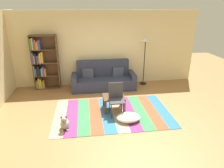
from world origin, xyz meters
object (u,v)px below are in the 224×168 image
(standing_lamp, at_px, (145,45))
(bookshelf, at_px, (42,63))
(pouf, at_px, (128,117))
(tv_remote, at_px, (113,97))
(dog, at_px, (65,123))
(coffee_table, at_px, (114,99))
(folding_chair, at_px, (116,96))
(couch, at_px, (104,79))

(standing_lamp, bearing_deg, bookshelf, 178.92)
(pouf, relative_size, standing_lamp, 0.35)
(bookshelf, height_order, tv_remote, bookshelf)
(dog, height_order, standing_lamp, standing_lamp)
(dog, bearing_deg, bookshelf, 108.28)
(pouf, bearing_deg, dog, -174.79)
(coffee_table, xyz_separation_m, folding_chair, (0.03, -0.25, 0.20))
(standing_lamp, bearing_deg, folding_chair, -122.96)
(dog, xyz_separation_m, standing_lamp, (2.76, 2.72, 1.33))
(pouf, bearing_deg, standing_lamp, 66.20)
(bookshelf, height_order, folding_chair, bookshelf)
(standing_lamp, height_order, folding_chair, standing_lamp)
(pouf, xyz_separation_m, standing_lamp, (1.14, 2.57, 1.38))
(couch, relative_size, standing_lamp, 1.27)
(couch, bearing_deg, dog, -115.67)
(pouf, xyz_separation_m, folding_chair, (-0.26, 0.43, 0.43))
(standing_lamp, relative_size, folding_chair, 1.98)
(coffee_table, distance_m, dog, 1.58)
(dog, distance_m, folding_chair, 1.53)
(couch, height_order, bookshelf, bookshelf)
(bookshelf, bearing_deg, couch, -7.53)
(standing_lamp, bearing_deg, dog, -135.40)
(coffee_table, bearing_deg, folding_chair, -82.46)
(dog, bearing_deg, standing_lamp, 44.60)
(bookshelf, relative_size, folding_chair, 2.13)
(couch, distance_m, pouf, 2.41)
(couch, xyz_separation_m, folding_chair, (0.16, -1.94, 0.20))
(pouf, xyz_separation_m, tv_remote, (-0.33, 0.60, 0.32))
(couch, bearing_deg, coffee_table, -85.69)
(pouf, bearing_deg, coffee_table, 113.20)
(coffee_table, bearing_deg, standing_lamp, 53.01)
(bookshelf, distance_m, tv_remote, 3.06)
(dog, bearing_deg, couch, 64.33)
(bookshelf, relative_size, standing_lamp, 1.07)
(couch, bearing_deg, folding_chair, -85.26)
(tv_remote, bearing_deg, dog, -151.25)
(dog, distance_m, standing_lamp, 4.10)
(standing_lamp, bearing_deg, couch, -172.24)
(couch, bearing_deg, pouf, -79.96)
(tv_remote, bearing_deg, standing_lamp, 52.19)
(pouf, relative_size, folding_chair, 0.70)
(pouf, bearing_deg, bookshelf, 133.94)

